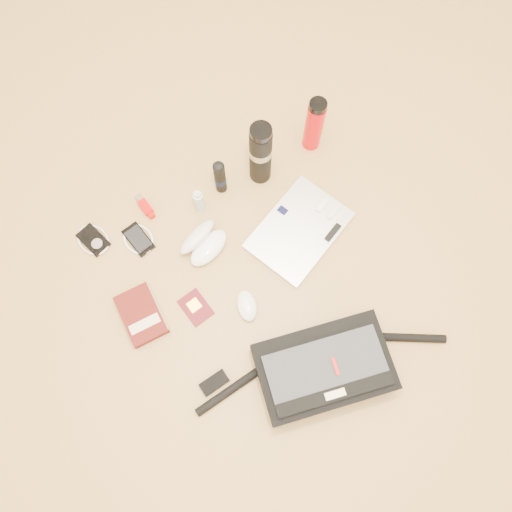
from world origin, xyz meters
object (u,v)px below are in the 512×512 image
at_px(messenger_bag, 323,368).
at_px(book, 142,315).
at_px(laptop, 299,230).
at_px(thermos_red, 314,125).
at_px(thermos_black, 260,154).

height_order(messenger_bag, book, messenger_bag).
relative_size(messenger_bag, laptop, 2.01).
height_order(messenger_bag, thermos_red, thermos_red).
relative_size(laptop, thermos_red, 1.62).
xyz_separation_m(book, thermos_red, (0.84, 0.24, 0.11)).
bearing_deg(thermos_red, laptop, -130.62).
bearing_deg(book, laptop, 2.28).
distance_m(book, thermos_black, 0.67).
bearing_deg(messenger_bag, laptop, 80.83).
xyz_separation_m(laptop, thermos_black, (0.00, 0.26, 0.14)).
bearing_deg(thermos_black, messenger_bag, -106.71).
bearing_deg(thermos_black, book, -159.12).
height_order(laptop, thermos_black, thermos_black).
bearing_deg(thermos_black, laptop, -90.78).
xyz_separation_m(messenger_bag, thermos_black, (0.21, 0.70, 0.10)).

